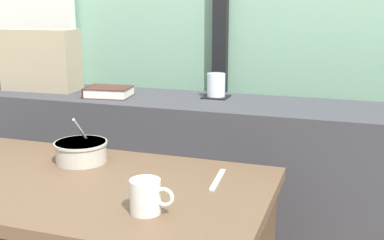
{
  "coord_description": "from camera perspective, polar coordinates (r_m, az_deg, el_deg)",
  "views": [
    {
      "loc": [
        0.69,
        -1.21,
        1.2
      ],
      "look_at": [
        0.14,
        0.42,
        0.78
      ],
      "focal_mm": 45.39,
      "sensor_mm": 36.0,
      "label": 1
    }
  ],
  "objects": [
    {
      "name": "fork_utensil",
      "position": [
        1.41,
        3.05,
        -7.0
      ],
      "size": [
        0.03,
        0.17,
        0.01
      ],
      "primitive_type": "cube",
      "rotation": [
        0.0,
        0.0,
        0.08
      ],
      "color": "silver",
      "rests_on": "breakfast_table"
    },
    {
      "name": "dark_console_ledge",
      "position": [
        2.05,
        -2.69,
        -8.93
      ],
      "size": [
        2.8,
        0.38,
        0.83
      ],
      "primitive_type": "cube",
      "color": "#38383D",
      "rests_on": "ground"
    },
    {
      "name": "soup_bowl",
      "position": [
        1.6,
        -12.89,
        -3.63
      ],
      "size": [
        0.17,
        0.17,
        0.15
      ],
      "color": "#BCB7A8",
      "rests_on": "breakfast_table"
    },
    {
      "name": "coaster_square",
      "position": [
        1.94,
        2.83,
        2.74
      ],
      "size": [
        0.1,
        0.1,
        0.0
      ],
      "primitive_type": "cube",
      "color": "black",
      "rests_on": "dark_console_ledge"
    },
    {
      "name": "breakfast_table",
      "position": [
        1.5,
        -13.6,
        -11.03
      ],
      "size": [
        1.14,
        0.61,
        0.7
      ],
      "color": "brown",
      "rests_on": "ground"
    },
    {
      "name": "ceramic_mug",
      "position": [
        1.2,
        -5.4,
        -8.91
      ],
      "size": [
        0.11,
        0.08,
        0.08
      ],
      "color": "silver",
      "rests_on": "breakfast_table"
    },
    {
      "name": "closed_book",
      "position": [
        1.98,
        -9.8,
        3.28
      ],
      "size": [
        0.19,
        0.15,
        0.04
      ],
      "color": "#47231E",
      "rests_on": "dark_console_ledge"
    },
    {
      "name": "juice_glass",
      "position": [
        1.93,
        2.85,
        4.06
      ],
      "size": [
        0.07,
        0.07,
        0.09
      ],
      "color": "white",
      "rests_on": "coaster_square"
    },
    {
      "name": "throw_pillow",
      "position": [
        2.19,
        -17.34,
        6.77
      ],
      "size": [
        0.33,
        0.16,
        0.26
      ],
      "primitive_type": "cube",
      "rotation": [
        0.0,
        0.0,
        0.06
      ],
      "color": "tan",
      "rests_on": "dark_console_ledge"
    }
  ]
}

